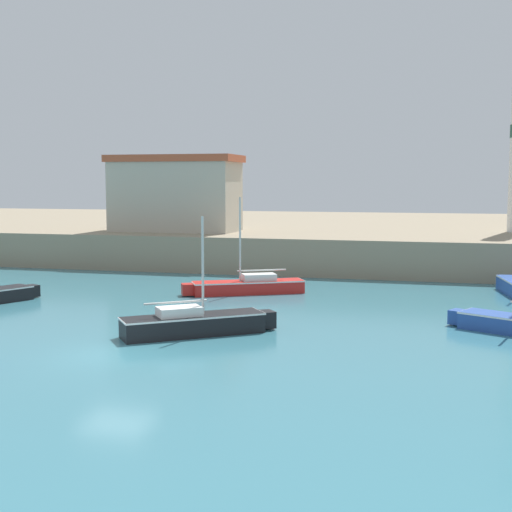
% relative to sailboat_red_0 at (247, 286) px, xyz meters
% --- Properties ---
extents(ground_plane, '(200.00, 200.00, 0.00)m').
position_rel_sailboat_red_0_xyz_m(ground_plane, '(-0.76, -14.17, -0.43)').
color(ground_plane, teal).
extents(quay_seawall, '(120.00, 40.00, 2.39)m').
position_rel_sailboat_red_0_xyz_m(quay_seawall, '(-0.76, 27.09, 0.76)').
color(quay_seawall, gray).
rests_on(quay_seawall, ground).
extents(sailboat_red_0, '(6.27, 4.00, 5.15)m').
position_rel_sailboat_red_0_xyz_m(sailboat_red_0, '(0.00, 0.00, 0.00)').
color(sailboat_red_0, red).
rests_on(sailboat_red_0, ground).
extents(sailboat_black_2, '(5.60, 4.63, 4.64)m').
position_rel_sailboat_red_0_xyz_m(sailboat_black_2, '(0.81, -10.43, 0.05)').
color(sailboat_black_2, black).
rests_on(sailboat_black_2, ground).
extents(harbor_shed_near_wharf, '(9.34, 4.49, 5.46)m').
position_rel_sailboat_red_0_xyz_m(harbor_shed_near_wharf, '(-8.76, 12.16, 4.71)').
color(harbor_shed_near_wharf, '#BCB29E').
rests_on(harbor_shed_near_wharf, quay_seawall).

